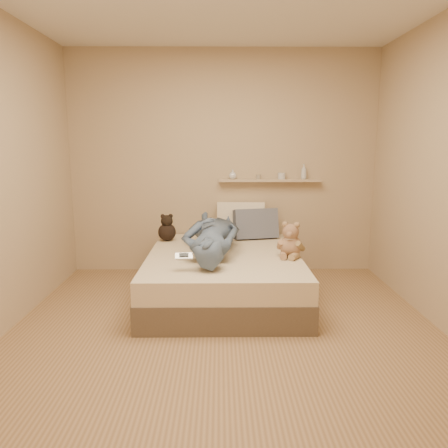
{
  "coord_description": "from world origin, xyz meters",
  "views": [
    {
      "loc": [
        -0.04,
        -3.29,
        1.53
      ],
      "look_at": [
        0.0,
        0.65,
        0.8
      ],
      "focal_mm": 35.0,
      "sensor_mm": 36.0,
      "label": 1
    }
  ],
  "objects_px": {
    "pillow_grey": "(256,224)",
    "wall_shelf": "(270,180)",
    "game_console": "(184,256)",
    "pillow_cream": "(241,219)",
    "person": "(212,234)",
    "bed": "(224,275)",
    "dark_plush": "(167,229)",
    "teddy_bear": "(290,243)"
  },
  "relations": [
    {
      "from": "pillow_grey",
      "to": "wall_shelf",
      "type": "bearing_deg",
      "value": 51.26
    },
    {
      "from": "game_console",
      "to": "wall_shelf",
      "type": "xyz_separation_m",
      "value": [
        0.9,
        1.51,
        0.52
      ]
    },
    {
      "from": "pillow_cream",
      "to": "pillow_grey",
      "type": "bearing_deg",
      "value": -40.12
    },
    {
      "from": "person",
      "to": "wall_shelf",
      "type": "height_order",
      "value": "wall_shelf"
    },
    {
      "from": "bed",
      "to": "pillow_cream",
      "type": "distance_m",
      "value": 0.96
    },
    {
      "from": "pillow_cream",
      "to": "wall_shelf",
      "type": "relative_size",
      "value": 0.46
    },
    {
      "from": "wall_shelf",
      "to": "dark_plush",
      "type": "bearing_deg",
      "value": -164.29
    },
    {
      "from": "pillow_grey",
      "to": "pillow_cream",
      "type": "bearing_deg",
      "value": 139.88
    },
    {
      "from": "bed",
      "to": "game_console",
      "type": "relative_size",
      "value": 12.39
    },
    {
      "from": "dark_plush",
      "to": "wall_shelf",
      "type": "xyz_separation_m",
      "value": [
        1.18,
        0.33,
        0.52
      ]
    },
    {
      "from": "pillow_grey",
      "to": "person",
      "type": "height_order",
      "value": "person"
    },
    {
      "from": "teddy_bear",
      "to": "wall_shelf",
      "type": "relative_size",
      "value": 0.29
    },
    {
      "from": "pillow_cream",
      "to": "person",
      "type": "relative_size",
      "value": 0.36
    },
    {
      "from": "bed",
      "to": "pillow_cream",
      "type": "xyz_separation_m",
      "value": [
        0.21,
        0.83,
        0.43
      ]
    },
    {
      "from": "teddy_bear",
      "to": "pillow_cream",
      "type": "bearing_deg",
      "value": 113.66
    },
    {
      "from": "bed",
      "to": "wall_shelf",
      "type": "bearing_deg",
      "value": 58.82
    },
    {
      "from": "teddy_bear",
      "to": "wall_shelf",
      "type": "height_order",
      "value": "wall_shelf"
    },
    {
      "from": "dark_plush",
      "to": "pillow_grey",
      "type": "xyz_separation_m",
      "value": [
        1.01,
        0.11,
        0.04
      ]
    },
    {
      "from": "teddy_bear",
      "to": "dark_plush",
      "type": "xyz_separation_m",
      "value": [
        -1.27,
        0.73,
        -0.01
      ]
    },
    {
      "from": "game_console",
      "to": "pillow_grey",
      "type": "bearing_deg",
      "value": 60.9
    },
    {
      "from": "person",
      "to": "wall_shelf",
      "type": "relative_size",
      "value": 1.27
    },
    {
      "from": "pillow_grey",
      "to": "wall_shelf",
      "type": "relative_size",
      "value": 0.42
    },
    {
      "from": "teddy_bear",
      "to": "pillow_cream",
      "type": "xyz_separation_m",
      "value": [
        -0.43,
        0.98,
        0.06
      ]
    },
    {
      "from": "teddy_bear",
      "to": "person",
      "type": "xyz_separation_m",
      "value": [
        -0.76,
        0.2,
        0.04
      ]
    },
    {
      "from": "dark_plush",
      "to": "pillow_cream",
      "type": "distance_m",
      "value": 0.88
    },
    {
      "from": "person",
      "to": "wall_shelf",
      "type": "xyz_separation_m",
      "value": [
        0.67,
        0.86,
        0.47
      ]
    },
    {
      "from": "person",
      "to": "pillow_grey",
      "type": "bearing_deg",
      "value": -124.98
    },
    {
      "from": "game_console",
      "to": "bed",
      "type": "bearing_deg",
      "value": 60.21
    },
    {
      "from": "game_console",
      "to": "pillow_cream",
      "type": "bearing_deg",
      "value": 68.87
    },
    {
      "from": "dark_plush",
      "to": "game_console",
      "type": "bearing_deg",
      "value": -76.45
    },
    {
      "from": "game_console",
      "to": "dark_plush",
      "type": "distance_m",
      "value": 1.22
    },
    {
      "from": "bed",
      "to": "pillow_grey",
      "type": "xyz_separation_m",
      "value": [
        0.37,
        0.69,
        0.4
      ]
    },
    {
      "from": "bed",
      "to": "wall_shelf",
      "type": "height_order",
      "value": "wall_shelf"
    },
    {
      "from": "teddy_bear",
      "to": "game_console",
      "type": "bearing_deg",
      "value": -155.31
    },
    {
      "from": "game_console",
      "to": "wall_shelf",
      "type": "distance_m",
      "value": 1.83
    },
    {
      "from": "pillow_cream",
      "to": "person",
      "type": "distance_m",
      "value": 0.85
    },
    {
      "from": "game_console",
      "to": "wall_shelf",
      "type": "relative_size",
      "value": 0.13
    },
    {
      "from": "bed",
      "to": "dark_plush",
      "type": "distance_m",
      "value": 0.93
    },
    {
      "from": "wall_shelf",
      "to": "game_console",
      "type": "bearing_deg",
      "value": -120.63
    },
    {
      "from": "bed",
      "to": "person",
      "type": "relative_size",
      "value": 1.25
    },
    {
      "from": "pillow_grey",
      "to": "dark_plush",
      "type": "bearing_deg",
      "value": -173.58
    },
    {
      "from": "game_console",
      "to": "dark_plush",
      "type": "bearing_deg",
      "value": 103.55
    }
  ]
}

